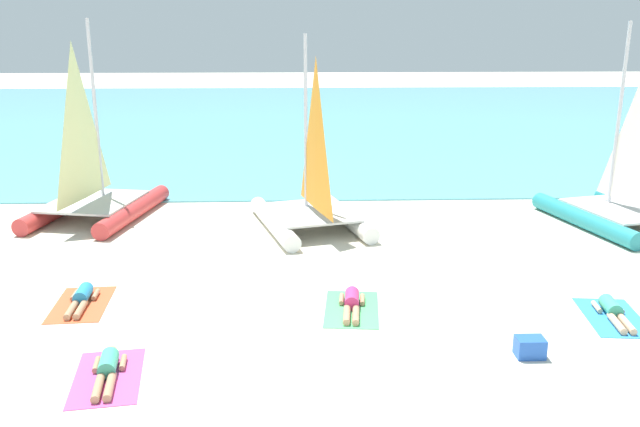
# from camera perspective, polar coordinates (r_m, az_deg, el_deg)

# --- Properties ---
(ground_plane) EXTENTS (120.00, 120.00, 0.00)m
(ground_plane) POSITION_cam_1_polar(r_m,az_deg,el_deg) (22.04, -0.50, 0.79)
(ground_plane) COLOR beige
(ocean_water) EXTENTS (120.00, 40.00, 0.05)m
(ocean_water) POSITION_cam_1_polar(r_m,az_deg,el_deg) (42.02, -1.27, 8.05)
(ocean_water) COLOR #5BB2C1
(ocean_water) RESTS_ON ground
(sailboat_red) EXTENTS (3.65, 4.94, 5.85)m
(sailboat_red) POSITION_cam_1_polar(r_m,az_deg,el_deg) (21.37, -18.59, 1.88)
(sailboat_red) COLOR #CC3838
(sailboat_red) RESTS_ON ground
(sailboat_white) EXTENTS (3.67, 4.72, 5.44)m
(sailboat_white) POSITION_cam_1_polar(r_m,az_deg,el_deg) (19.25, -0.73, 1.05)
(sailboat_white) COLOR white
(sailboat_white) RESTS_ON ground
(sailboat_teal) EXTENTS (3.82, 4.98, 5.78)m
(sailboat_teal) POSITION_cam_1_polar(r_m,az_deg,el_deg) (21.37, 24.23, 1.27)
(sailboat_teal) COLOR teal
(sailboat_teal) RESTS_ON ground
(towel_leftmost) EXTENTS (1.22, 1.97, 0.01)m
(towel_leftmost) POSITION_cam_1_polar(r_m,az_deg,el_deg) (15.19, -19.50, -7.24)
(towel_leftmost) COLOR #EA5933
(towel_leftmost) RESTS_ON ground
(sunbather_leftmost) EXTENTS (0.57, 1.57, 0.30)m
(sunbather_leftmost) POSITION_cam_1_polar(r_m,az_deg,el_deg) (15.20, -19.49, -6.71)
(sunbather_leftmost) COLOR #268CCC
(sunbather_leftmost) RESTS_ON towel_leftmost
(towel_center_left) EXTENTS (1.36, 2.04, 0.01)m
(towel_center_left) POSITION_cam_1_polar(r_m,az_deg,el_deg) (12.15, -17.50, -13.05)
(towel_center_left) COLOR #D84C99
(towel_center_left) RESTS_ON ground
(sunbather_center_left) EXTENTS (0.62, 1.57, 0.30)m
(sunbather_center_left) POSITION_cam_1_polar(r_m,az_deg,el_deg) (12.15, -17.51, -12.38)
(sunbather_center_left) COLOR #3FB28C
(sunbather_center_left) RESTS_ON towel_center_left
(towel_center_right) EXTENTS (1.28, 2.00, 0.01)m
(towel_center_right) POSITION_cam_1_polar(r_m,az_deg,el_deg) (14.12, 2.69, -8.07)
(towel_center_right) COLOR #4CB266
(towel_center_right) RESTS_ON ground
(sunbather_center_right) EXTENTS (0.58, 1.57, 0.30)m
(sunbather_center_right) POSITION_cam_1_polar(r_m,az_deg,el_deg) (14.13, 2.70, -7.50)
(sunbather_center_right) COLOR #D83372
(sunbather_center_right) RESTS_ON towel_center_right
(towel_rightmost) EXTENTS (1.30, 2.01, 0.01)m
(towel_rightmost) POSITION_cam_1_polar(r_m,az_deg,el_deg) (14.95, 23.53, -8.05)
(towel_rightmost) COLOR #338CD8
(towel_rightmost) RESTS_ON ground
(sunbather_rightmost) EXTENTS (0.59, 1.57, 0.30)m
(sunbather_rightmost) POSITION_cam_1_polar(r_m,az_deg,el_deg) (14.96, 23.50, -7.51)
(sunbather_rightmost) COLOR #3FB28C
(sunbather_rightmost) RESTS_ON towel_rightmost
(cooler_box) EXTENTS (0.50, 0.36, 0.36)m
(cooler_box) POSITION_cam_1_polar(r_m,az_deg,el_deg) (12.74, 17.31, -10.73)
(cooler_box) COLOR blue
(cooler_box) RESTS_ON ground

